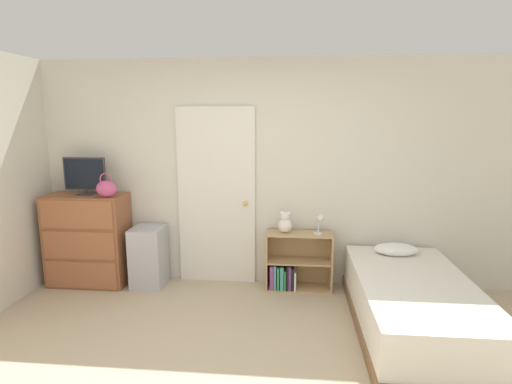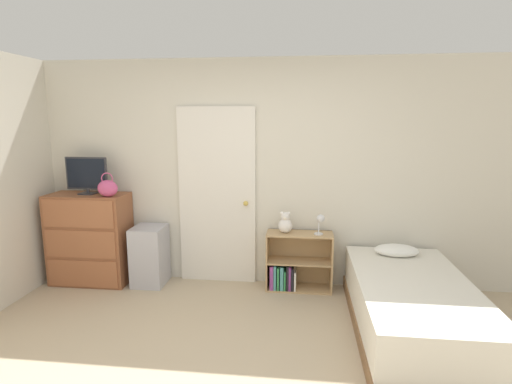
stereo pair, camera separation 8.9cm
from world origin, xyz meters
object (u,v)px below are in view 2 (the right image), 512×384
tv (87,175)px  handbag (108,188)px  dresser (90,239)px  desk_lamp (320,221)px  bed (412,306)px  bookshelf (293,266)px  storage_bin (150,255)px  teddy_bear (285,224)px

tv → handbag: tv is taller
dresser → desk_lamp: bearing=0.7°
desk_lamp → bed: (0.80, -0.78, -0.56)m
tv → handbag: bearing=-22.6°
bookshelf → desk_lamp: bearing=-8.7°
storage_bin → teddy_bear: size_ratio=2.85×
bookshelf → tv: bearing=-178.6°
dresser → teddy_bear: size_ratio=4.38×
dresser → bookshelf: bearing=1.8°
dresser → tv: size_ratio=2.18×
storage_bin → bed: size_ratio=0.35×
handbag → bed: handbag is taller
handbag → teddy_bear: (1.94, 0.18, -0.39)m
teddy_bear → bed: size_ratio=0.12×
dresser → tv: (0.01, 0.02, 0.74)m
tv → teddy_bear: tv is taller
dresser → handbag: size_ratio=3.92×
bookshelf → dresser: bearing=-178.2°
dresser → bookshelf: (2.35, 0.08, -0.26)m
tv → desk_lamp: tv is taller
handbag → storage_bin: size_ratio=0.39×
teddy_bear → bed: bearing=-34.9°
bookshelf → desk_lamp: 0.62m
desk_lamp → bed: size_ratio=0.12×
teddy_bear → desk_lamp: 0.38m
tv → handbag: (0.30, -0.13, -0.12)m
dresser → bookshelf: 2.37m
desk_lamp → handbag: bearing=-176.5°
bookshelf → storage_bin: bearing=-178.1°
handbag → bed: 3.31m
bookshelf → bed: 1.36m
dresser → bed: 3.52m
storage_bin → bookshelf: (1.65, 0.05, -0.08)m
dresser → desk_lamp: size_ratio=4.63×
tv → teddy_bear: 2.31m
teddy_bear → dresser: bearing=-178.2°
desk_lamp → bed: 1.25m
teddy_bear → bed: 1.52m
storage_bin → desk_lamp: desk_lamp is taller
tv → bookshelf: size_ratio=0.66×
desk_lamp → tv: bearing=-179.7°
dresser → desk_lamp: dresser is taller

